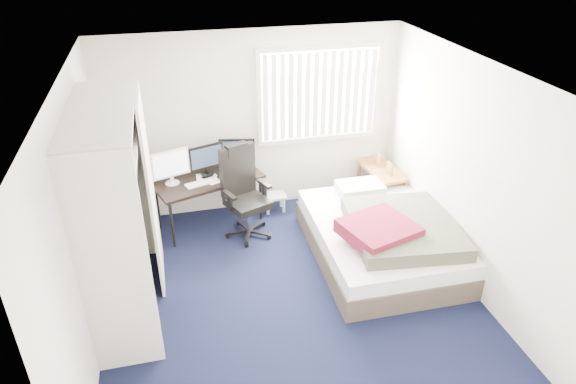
{
  "coord_description": "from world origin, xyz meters",
  "views": [
    {
      "loc": [
        -1.1,
        -4.33,
        3.76
      ],
      "look_at": [
        0.06,
        0.4,
        1.09
      ],
      "focal_mm": 32.0,
      "sensor_mm": 36.0,
      "label": 1
    }
  ],
  "objects_px": {
    "nightstand": "(382,173)",
    "bed": "(383,237)",
    "office_chair": "(245,201)",
    "desk": "(207,175)"
  },
  "relations": [
    {
      "from": "desk",
      "to": "office_chair",
      "type": "relative_size",
      "value": 1.25
    },
    {
      "from": "nightstand",
      "to": "bed",
      "type": "bearing_deg",
      "value": -111.61
    },
    {
      "from": "nightstand",
      "to": "bed",
      "type": "relative_size",
      "value": 0.4
    },
    {
      "from": "desk",
      "to": "nightstand",
      "type": "relative_size",
      "value": 1.76
    },
    {
      "from": "office_chair",
      "to": "nightstand",
      "type": "bearing_deg",
      "value": 7.75
    },
    {
      "from": "desk",
      "to": "bed",
      "type": "bearing_deg",
      "value": -33.85
    },
    {
      "from": "office_chair",
      "to": "nightstand",
      "type": "relative_size",
      "value": 1.42
    },
    {
      "from": "desk",
      "to": "bed",
      "type": "distance_m",
      "value": 2.4
    },
    {
      "from": "nightstand",
      "to": "desk",
      "type": "bearing_deg",
      "value": 177.99
    },
    {
      "from": "office_chair",
      "to": "nightstand",
      "type": "height_order",
      "value": "office_chair"
    }
  ]
}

